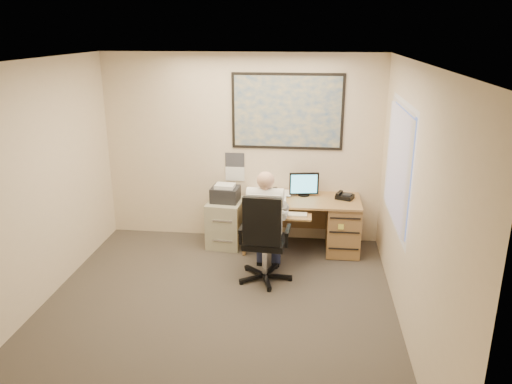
# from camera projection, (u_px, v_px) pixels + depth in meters

# --- Properties ---
(room_shell) EXTENTS (4.00, 4.50, 2.70)m
(room_shell) POSITION_uv_depth(u_px,v_px,m) (211.00, 200.00, 5.06)
(room_shell) COLOR #3B352E
(room_shell) RESTS_ON ground
(desk) EXTENTS (1.60, 0.97, 1.08)m
(desk) POSITION_uv_depth(u_px,v_px,m) (326.00, 220.00, 7.00)
(desk) COLOR #A27945
(desk) RESTS_ON ground
(world_map) EXTENTS (1.56, 0.03, 1.06)m
(world_map) POSITION_uv_depth(u_px,v_px,m) (287.00, 112.00, 6.92)
(world_map) COLOR #1E4C93
(world_map) RESTS_ON room_shell
(wall_calendar) EXTENTS (0.28, 0.01, 0.42)m
(wall_calendar) POSITION_uv_depth(u_px,v_px,m) (235.00, 167.00, 7.26)
(wall_calendar) COLOR white
(wall_calendar) RESTS_ON room_shell
(window_blinds) EXTENTS (0.06, 1.40, 1.30)m
(window_blinds) POSITION_uv_depth(u_px,v_px,m) (399.00, 166.00, 5.54)
(window_blinds) COLOR beige
(window_blinds) RESTS_ON room_shell
(filing_cabinet) EXTENTS (0.52, 0.61, 0.92)m
(filing_cabinet) POSITION_uv_depth(u_px,v_px,m) (226.00, 219.00, 7.18)
(filing_cabinet) COLOR #A29E82
(filing_cabinet) RESTS_ON ground
(office_chair) EXTENTS (0.73, 0.73, 1.16)m
(office_chair) POSITION_uv_depth(u_px,v_px,m) (265.00, 256.00, 6.13)
(office_chair) COLOR black
(office_chair) RESTS_ON ground
(person) EXTENTS (0.59, 0.82, 1.39)m
(person) POSITION_uv_depth(u_px,v_px,m) (265.00, 226.00, 6.10)
(person) COLOR silver
(person) RESTS_ON office_chair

